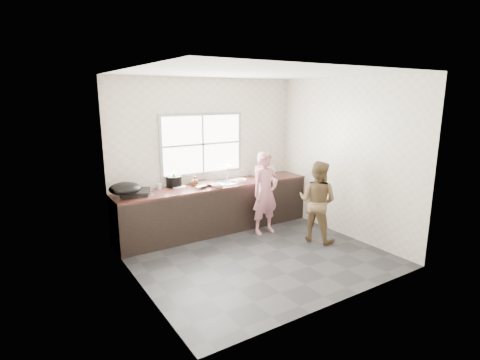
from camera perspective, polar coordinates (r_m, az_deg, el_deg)
floor at (r=5.86m, az=2.64°, el=-11.44°), size 3.60×3.20×0.01m
ceiling at (r=5.35m, az=2.95°, el=16.06°), size 3.60×3.20×0.01m
wall_back at (r=6.80m, az=-5.05°, el=3.88°), size 3.60×0.01×2.70m
wall_left at (r=4.66m, az=-15.65°, el=-0.70°), size 0.01×3.20×2.70m
wall_right at (r=6.64m, az=15.65°, el=3.23°), size 0.01×3.20×2.70m
wall_front at (r=4.27m, az=15.32°, el=-1.91°), size 3.60×0.01×2.70m
cabinet at (r=6.74m, az=-3.65°, el=-4.39°), size 3.60×0.62×0.82m
countertop at (r=6.62m, az=-3.71°, el=-0.84°), size 3.60×0.64×0.04m
sink at (r=6.79m, az=-1.12°, el=-0.26°), size 0.55×0.45×0.02m
faucet at (r=6.92m, az=-1.99°, el=1.23°), size 0.02×0.02×0.30m
window_frame at (r=6.71m, az=-5.79°, el=5.47°), size 1.60×0.05×1.10m
window_glazing at (r=6.69m, az=-5.69°, el=5.45°), size 1.50×0.01×1.00m
woman at (r=6.57m, az=3.88°, el=-2.41°), size 0.50×0.34×1.36m
person_side at (r=6.34m, az=11.69°, el=-3.20°), size 0.74×0.81×1.36m
cutting_board at (r=6.62m, az=-5.71°, el=-0.52°), size 0.57×0.57×0.04m
cleaver at (r=6.34m, az=-5.97°, el=-0.92°), size 0.22×0.14×0.01m
bowl_mince at (r=6.41m, az=-3.43°, el=-0.86°), size 0.24×0.24×0.06m
bowl_crabs at (r=6.74m, az=0.08°, el=-0.16°), size 0.21×0.21×0.05m
bowl_held at (r=6.77m, az=-1.02°, el=-0.10°), size 0.23×0.23×0.06m
black_pot at (r=6.51m, az=-9.99°, el=-0.22°), size 0.31×0.31×0.19m
plate_food at (r=6.47m, az=-9.31°, el=-1.03°), size 0.28×0.28×0.02m
bottle_green at (r=6.50m, az=-10.05°, el=0.13°), size 0.13×0.13×0.27m
bottle_brown_tall at (r=6.51m, az=-9.98°, el=-0.12°), size 0.10×0.10×0.21m
bottle_brown_short at (r=6.54m, az=-6.92°, el=-0.20°), size 0.14×0.14×0.16m
glass_jar at (r=6.42m, az=-12.16°, el=-0.92°), size 0.07×0.07×0.09m
burner at (r=6.18m, az=-15.63°, el=-1.81°), size 0.56×0.56×0.06m
wok at (r=5.96m, az=-17.13°, el=-1.25°), size 0.63×0.63×0.18m
dish_rack at (r=7.01m, az=3.55°, el=1.25°), size 0.44×0.38×0.28m
pot_lid_left at (r=6.14m, az=-14.16°, el=-2.07°), size 0.25×0.25×0.01m
pot_lid_right at (r=6.36m, az=-14.26°, el=-1.55°), size 0.32×0.32×0.01m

